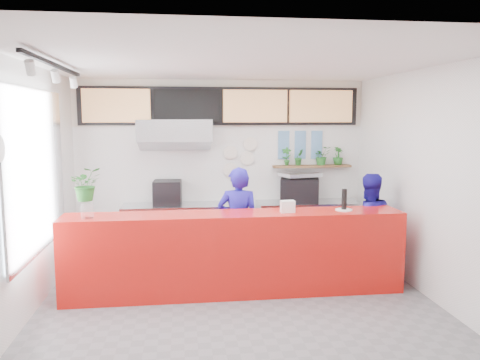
% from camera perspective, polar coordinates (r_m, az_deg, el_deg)
% --- Properties ---
extents(floor, '(5.00, 5.00, 0.00)m').
position_cam_1_polar(floor, '(6.14, -0.12, -14.91)').
color(floor, slate).
rests_on(floor, ground).
extents(ceiling, '(5.00, 5.00, 0.00)m').
position_cam_1_polar(ceiling, '(5.71, -0.13, 14.13)').
color(ceiling, silver).
extents(wall_back, '(5.00, 0.00, 5.00)m').
position_cam_1_polar(wall_back, '(8.20, -2.25, 1.62)').
color(wall_back, white).
rests_on(wall_back, ground).
extents(wall_left, '(0.00, 5.00, 5.00)m').
position_cam_1_polar(wall_left, '(5.98, -24.67, -1.27)').
color(wall_left, white).
rests_on(wall_left, ground).
extents(wall_right, '(0.00, 5.00, 5.00)m').
position_cam_1_polar(wall_right, '(6.53, 22.22, -0.46)').
color(wall_right, white).
rests_on(wall_right, ground).
extents(service_counter, '(4.50, 0.60, 1.10)m').
position_cam_1_polar(service_counter, '(6.33, -0.57, -8.93)').
color(service_counter, red).
rests_on(service_counter, ground).
extents(cream_band, '(5.00, 0.02, 0.80)m').
position_cam_1_polar(cream_band, '(8.15, -2.28, 9.33)').
color(cream_band, beige).
rests_on(cream_band, wall_back).
extents(prep_bench, '(1.80, 0.60, 0.90)m').
position_cam_1_polar(prep_bench, '(8.06, -7.73, -6.13)').
color(prep_bench, '#B2B5BA').
rests_on(prep_bench, ground).
extents(panini_oven, '(0.48, 0.48, 0.41)m').
position_cam_1_polar(panini_oven, '(7.93, -8.83, -1.55)').
color(panini_oven, black).
rests_on(panini_oven, prep_bench).
extents(extraction_hood, '(1.20, 0.70, 0.35)m').
position_cam_1_polar(extraction_hood, '(7.78, -7.96, 6.03)').
color(extraction_hood, '#B2B5BA').
rests_on(extraction_hood, ceiling).
extents(hood_lip, '(1.20, 0.69, 0.31)m').
position_cam_1_polar(hood_lip, '(7.79, -7.93, 4.56)').
color(hood_lip, '#B2B5BA').
rests_on(hood_lip, ceiling).
extents(right_bench, '(1.80, 0.60, 0.90)m').
position_cam_1_polar(right_bench, '(8.35, 8.33, -5.66)').
color(right_bench, '#B2B5BA').
rests_on(right_bench, ground).
extents(espresso_machine, '(0.75, 0.62, 0.42)m').
position_cam_1_polar(espresso_machine, '(8.18, 7.28, -1.22)').
color(espresso_machine, black).
rests_on(espresso_machine, right_bench).
extents(espresso_tray, '(0.75, 0.62, 0.06)m').
position_cam_1_polar(espresso_tray, '(8.14, 7.31, 0.67)').
color(espresso_tray, silver).
rests_on(espresso_tray, espresso_machine).
extents(herb_shelf, '(1.40, 0.18, 0.04)m').
position_cam_1_polar(herb_shelf, '(8.39, 8.77, 1.67)').
color(herb_shelf, brown).
rests_on(herb_shelf, wall_back).
extents(menu_board_far_left, '(1.10, 0.10, 0.55)m').
position_cam_1_polar(menu_board_far_left, '(8.08, -14.82, 8.75)').
color(menu_board_far_left, tan).
rests_on(menu_board_far_left, wall_back).
extents(menu_board_mid_left, '(1.10, 0.10, 0.55)m').
position_cam_1_polar(menu_board_mid_left, '(8.01, -6.47, 8.96)').
color(menu_board_mid_left, black).
rests_on(menu_board_mid_left, wall_back).
extents(menu_board_mid_right, '(1.10, 0.10, 0.55)m').
position_cam_1_polar(menu_board_mid_right, '(8.11, 1.85, 8.98)').
color(menu_board_mid_right, tan).
rests_on(menu_board_mid_right, wall_back).
extents(menu_board_far_right, '(1.10, 0.10, 0.55)m').
position_cam_1_polar(menu_board_far_right, '(8.37, 9.82, 8.83)').
color(menu_board_far_right, tan).
rests_on(menu_board_far_right, wall_back).
extents(soffit, '(4.80, 0.04, 0.65)m').
position_cam_1_polar(soffit, '(8.12, -2.26, 8.98)').
color(soffit, black).
rests_on(soffit, wall_back).
extents(window_pane, '(0.04, 2.20, 1.90)m').
position_cam_1_polar(window_pane, '(6.23, -23.69, 0.96)').
color(window_pane, silver).
rests_on(window_pane, wall_left).
extents(window_frame, '(0.03, 2.30, 2.00)m').
position_cam_1_polar(window_frame, '(6.22, -23.51, 0.97)').
color(window_frame, '#B2B5BA').
rests_on(window_frame, wall_left).
extents(track_rail, '(0.05, 2.40, 0.04)m').
position_cam_1_polar(track_rail, '(5.84, -21.62, 12.88)').
color(track_rail, black).
rests_on(track_rail, ceiling).
extents(dec_plate_a, '(0.24, 0.03, 0.24)m').
position_cam_1_polar(dec_plate_a, '(8.17, -1.19, 3.36)').
color(dec_plate_a, silver).
rests_on(dec_plate_a, wall_back).
extents(dec_plate_b, '(0.24, 0.03, 0.24)m').
position_cam_1_polar(dec_plate_b, '(8.21, 0.90, 2.68)').
color(dec_plate_b, silver).
rests_on(dec_plate_b, wall_back).
extents(dec_plate_c, '(0.24, 0.03, 0.24)m').
position_cam_1_polar(dec_plate_c, '(8.19, -1.18, 1.27)').
color(dec_plate_c, silver).
rests_on(dec_plate_c, wall_back).
extents(dec_plate_d, '(0.24, 0.03, 0.24)m').
position_cam_1_polar(dec_plate_d, '(8.20, 1.25, 4.43)').
color(dec_plate_d, silver).
rests_on(dec_plate_d, wall_back).
extents(photo_frame_a, '(0.20, 0.02, 0.25)m').
position_cam_1_polar(photo_frame_a, '(8.31, 5.36, 5.13)').
color(photo_frame_a, '#598CBF').
rests_on(photo_frame_a, wall_back).
extents(photo_frame_b, '(0.20, 0.02, 0.25)m').
position_cam_1_polar(photo_frame_b, '(8.38, 7.37, 5.12)').
color(photo_frame_b, '#598CBF').
rests_on(photo_frame_b, wall_back).
extents(photo_frame_c, '(0.20, 0.02, 0.25)m').
position_cam_1_polar(photo_frame_c, '(8.46, 9.34, 5.10)').
color(photo_frame_c, '#598CBF').
rests_on(photo_frame_c, wall_back).
extents(photo_frame_d, '(0.20, 0.02, 0.25)m').
position_cam_1_polar(photo_frame_d, '(8.33, 5.33, 3.41)').
color(photo_frame_d, '#598CBF').
rests_on(photo_frame_d, wall_back).
extents(photo_frame_e, '(0.20, 0.02, 0.25)m').
position_cam_1_polar(photo_frame_e, '(8.40, 7.34, 3.41)').
color(photo_frame_e, '#598CBF').
rests_on(photo_frame_e, wall_back).
extents(photo_frame_f, '(0.20, 0.02, 0.25)m').
position_cam_1_polar(photo_frame_f, '(8.48, 9.31, 3.41)').
color(photo_frame_f, '#598CBF').
rests_on(photo_frame_f, wall_back).
extents(staff_center, '(0.67, 0.50, 1.66)m').
position_cam_1_polar(staff_center, '(6.77, -0.19, -5.40)').
color(staff_center, '#1E1593').
rests_on(staff_center, ground).
extents(staff_right, '(0.75, 0.59, 1.54)m').
position_cam_1_polar(staff_right, '(7.23, 15.32, -5.30)').
color(staff_right, '#1E1593').
rests_on(staff_right, ground).
extents(herb_a, '(0.20, 0.16, 0.32)m').
position_cam_1_polar(herb_a, '(8.26, 5.69, 2.90)').
color(herb_a, '#256B25').
rests_on(herb_a, herb_shelf).
extents(herb_b, '(0.19, 0.18, 0.29)m').
position_cam_1_polar(herb_b, '(8.32, 7.21, 2.78)').
color(herb_b, '#256B25').
rests_on(herb_b, herb_shelf).
extents(herb_c, '(0.36, 0.33, 0.33)m').
position_cam_1_polar(herb_c, '(8.43, 9.92, 2.93)').
color(herb_c, '#256B25').
rests_on(herb_c, herb_shelf).
extents(herb_d, '(0.23, 0.22, 0.32)m').
position_cam_1_polar(herb_d, '(8.52, 11.86, 2.89)').
color(herb_d, '#256B25').
rests_on(herb_d, herb_shelf).
extents(glass_vase, '(0.20, 0.20, 0.19)m').
position_cam_1_polar(glass_vase, '(6.17, -18.13, -3.56)').
color(glass_vase, white).
rests_on(glass_vase, service_counter).
extents(basil_vase, '(0.47, 0.44, 0.42)m').
position_cam_1_polar(basil_vase, '(6.12, -18.26, -0.47)').
color(basil_vase, '#256B25').
rests_on(basil_vase, glass_vase).
extents(napkin_holder, '(0.19, 0.12, 0.16)m').
position_cam_1_polar(napkin_holder, '(6.25, 5.82, -3.23)').
color(napkin_holder, white).
rests_on(napkin_holder, service_counter).
extents(white_plate, '(0.29, 0.29, 0.02)m').
position_cam_1_polar(white_plate, '(6.52, 12.55, -3.56)').
color(white_plate, white).
rests_on(white_plate, service_counter).
extents(pepper_mill, '(0.08, 0.08, 0.28)m').
position_cam_1_polar(pepper_mill, '(6.50, 12.58, -2.30)').
color(pepper_mill, black).
rests_on(pepper_mill, white_plate).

